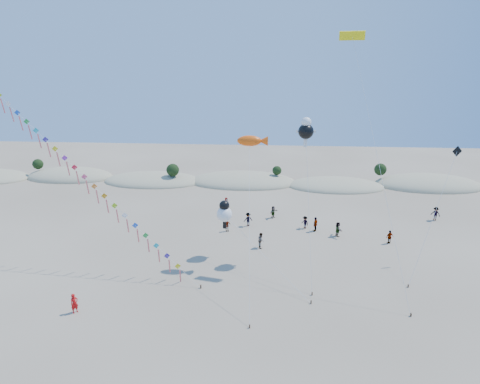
% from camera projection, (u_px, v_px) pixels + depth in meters
% --- Properties ---
extents(ground, '(160.00, 160.00, 0.00)m').
position_uv_depth(ground, '(196.00, 363.00, 27.90)').
color(ground, '#82715A').
rests_on(ground, ground).
extents(dune_ridge, '(145.30, 11.49, 5.57)m').
position_uv_depth(dune_ridge, '(249.00, 182.00, 70.68)').
color(dune_ridge, tan).
rests_on(dune_ridge, ground).
extents(kite_train, '(30.15, 10.92, 23.45)m').
position_uv_depth(kite_train, '(52.00, 146.00, 40.20)').
color(kite_train, '#3F2D1E').
rests_on(kite_train, ground).
extents(fish_kite, '(3.06, 12.86, 13.23)m').
position_uv_depth(fish_kite, '(253.00, 141.00, 39.50)').
color(fish_kite, '#3F2D1E').
rests_on(fish_kite, ground).
extents(cartoon_kite_low, '(9.44, 9.81, 6.22)m').
position_uv_depth(cartoon_kite_low, '(224.00, 212.00, 42.52)').
color(cartoon_kite_low, '#3F2D1E').
rests_on(cartoon_kite_low, ground).
extents(cartoon_kite_high, '(2.00, 9.47, 14.88)m').
position_uv_depth(cartoon_kite_high, '(306.00, 130.00, 40.29)').
color(cartoon_kite_high, '#3F2D1E').
rests_on(cartoon_kite_high, ground).
extents(parafoil_kite, '(5.75, 12.13, 22.90)m').
position_uv_depth(parafoil_kite, '(353.00, 40.00, 37.57)').
color(parafoil_kite, '#3F2D1E').
rests_on(parafoil_kite, ground).
extents(dark_kite, '(6.26, 7.46, 12.08)m').
position_uv_depth(dark_kite, '(446.00, 182.00, 39.68)').
color(dark_kite, '#3F2D1E').
rests_on(dark_kite, ground).
extents(flyer_foreground, '(0.72, 0.75, 1.73)m').
position_uv_depth(flyer_foreground, '(74.00, 303.00, 33.39)').
color(flyer_foreground, red).
rests_on(flyer_foreground, ground).
extents(beachgoers, '(29.50, 13.81, 1.86)m').
position_uv_depth(beachgoers, '(310.00, 222.00, 50.77)').
color(beachgoers, slate).
rests_on(beachgoers, ground).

